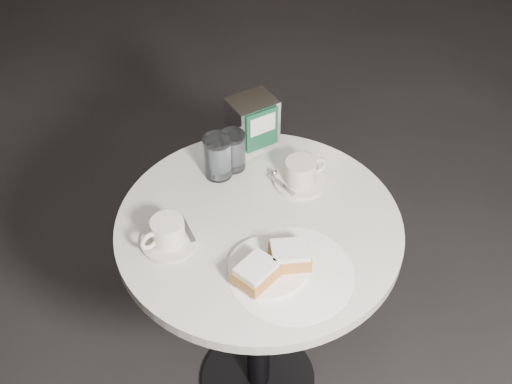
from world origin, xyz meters
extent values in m
plane|color=black|center=(0.00, 0.00, 0.00)|extent=(7.00, 7.00, 0.00)
cylinder|color=black|center=(0.00, 0.00, 0.01)|extent=(0.36, 0.36, 0.03)
cylinder|color=black|center=(0.00, 0.00, 0.36)|extent=(0.07, 0.07, 0.70)
cylinder|color=white|center=(0.00, 0.00, 0.73)|extent=(0.70, 0.70, 0.03)
cylinder|color=white|center=(0.01, -0.17, 0.75)|extent=(0.37, 0.37, 0.00)
cylinder|color=white|center=(-0.03, -0.14, 0.75)|extent=(0.21, 0.21, 0.01)
cube|color=#C07C3B|center=(-0.07, -0.17, 0.77)|extent=(0.11, 0.10, 0.03)
cube|color=white|center=(-0.07, -0.17, 0.80)|extent=(0.10, 0.10, 0.01)
cube|color=#CC873E|center=(0.01, -0.15, 0.77)|extent=(0.11, 0.09, 0.03)
cube|color=white|center=(0.01, -0.15, 0.80)|extent=(0.10, 0.08, 0.01)
cylinder|color=beige|center=(-0.22, 0.02, 0.75)|extent=(0.17, 0.17, 0.01)
cylinder|color=white|center=(-0.22, 0.02, 0.78)|extent=(0.10, 0.10, 0.06)
cylinder|color=#8E654D|center=(-0.22, 0.02, 0.81)|extent=(0.09, 0.09, 0.00)
torus|color=white|center=(-0.27, 0.00, 0.78)|extent=(0.05, 0.03, 0.05)
cube|color=silver|center=(-0.17, 0.03, 0.76)|extent=(0.02, 0.09, 0.00)
sphere|color=#B8B8BD|center=(-0.19, 0.08, 0.76)|extent=(0.02, 0.02, 0.02)
cylinder|color=silver|center=(0.15, 0.09, 0.75)|extent=(0.14, 0.14, 0.01)
cylinder|color=silver|center=(0.15, 0.09, 0.79)|extent=(0.08, 0.08, 0.06)
cylinder|color=#92704F|center=(0.15, 0.09, 0.81)|extent=(0.08, 0.08, 0.00)
torus|color=silver|center=(0.20, 0.10, 0.79)|extent=(0.05, 0.01, 0.05)
cube|color=#ACACB0|center=(0.10, 0.09, 0.76)|extent=(0.04, 0.09, 0.00)
sphere|color=silver|center=(0.10, 0.14, 0.76)|extent=(0.02, 0.02, 0.02)
cylinder|color=white|center=(-0.03, 0.20, 0.80)|extent=(0.09, 0.09, 0.12)
cylinder|color=white|center=(-0.03, 0.20, 0.80)|extent=(0.08, 0.08, 0.10)
cylinder|color=white|center=(0.01, 0.22, 0.80)|extent=(0.08, 0.08, 0.11)
cylinder|color=silver|center=(0.01, 0.22, 0.80)|extent=(0.07, 0.07, 0.09)
cube|color=white|center=(0.10, 0.30, 0.82)|extent=(0.13, 0.11, 0.14)
cube|color=#175133|center=(0.11, 0.24, 0.82)|extent=(0.09, 0.02, 0.12)
cube|color=white|center=(0.11, 0.24, 0.84)|extent=(0.07, 0.01, 0.06)
camera|label=1|loc=(-0.40, -1.00, 1.87)|focal=45.00mm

